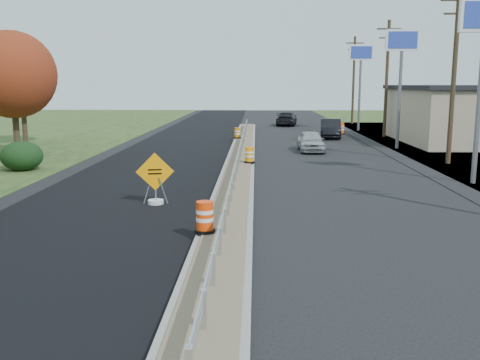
{
  "coord_description": "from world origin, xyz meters",
  "views": [
    {
      "loc": [
        0.87,
        -20.53,
        4.35
      ],
      "look_at": [
        0.34,
        -2.47,
        1.1
      ],
      "focal_mm": 40.0,
      "sensor_mm": 36.0,
      "label": 1
    }
  ],
  "objects_px": {
    "barrel_median_near": "(205,218)",
    "car_dark_mid": "(331,128)",
    "car_dark_far": "(286,119)",
    "barrel_shoulder_far": "(341,129)",
    "barrel_median_far": "(237,133)",
    "barrel_median_mid": "(250,155)",
    "car_silver": "(311,141)",
    "caution_sign": "(155,191)"
  },
  "relations": [
    {
      "from": "barrel_median_near",
      "to": "car_silver",
      "type": "xyz_separation_m",
      "value": [
        5.03,
        20.36,
        0.02
      ]
    },
    {
      "from": "barrel_median_near",
      "to": "barrel_median_mid",
      "type": "height_order",
      "value": "barrel_median_near"
    },
    {
      "from": "barrel_median_near",
      "to": "car_dark_far",
      "type": "bearing_deg",
      "value": 83.73
    },
    {
      "from": "car_dark_mid",
      "to": "barrel_shoulder_far",
      "type": "bearing_deg",
      "value": 73.56
    },
    {
      "from": "barrel_median_mid",
      "to": "barrel_shoulder_far",
      "type": "xyz_separation_m",
      "value": [
        7.79,
        19.07,
        -0.15
      ]
    },
    {
      "from": "barrel_median_near",
      "to": "barrel_shoulder_far",
      "type": "xyz_separation_m",
      "value": [
        8.89,
        32.61,
        -0.17
      ]
    },
    {
      "from": "barrel_median_far",
      "to": "car_dark_far",
      "type": "distance_m",
      "value": 16.7
    },
    {
      "from": "barrel_median_mid",
      "to": "car_silver",
      "type": "height_order",
      "value": "car_silver"
    },
    {
      "from": "barrel_median_far",
      "to": "barrel_shoulder_far",
      "type": "height_order",
      "value": "barrel_median_far"
    },
    {
      "from": "barrel_shoulder_far",
      "to": "car_dark_mid",
      "type": "bearing_deg",
      "value": -113.07
    },
    {
      "from": "barrel_median_mid",
      "to": "barrel_median_far",
      "type": "xyz_separation_m",
      "value": [
        -1.1,
        13.04,
        -0.01
      ]
    },
    {
      "from": "barrel_median_near",
      "to": "car_dark_mid",
      "type": "bearing_deg",
      "value": 75.63
    },
    {
      "from": "barrel_median_near",
      "to": "car_dark_mid",
      "type": "distance_m",
      "value": 30.41
    },
    {
      "from": "car_dark_far",
      "to": "barrel_median_near",
      "type": "bearing_deg",
      "value": 90.31
    },
    {
      "from": "barrel_median_far",
      "to": "car_silver",
      "type": "relative_size",
      "value": 0.2
    },
    {
      "from": "car_silver",
      "to": "car_dark_far",
      "type": "xyz_separation_m",
      "value": [
        -0.35,
        22.25,
        0.05
      ]
    },
    {
      "from": "barrel_median_near",
      "to": "barrel_median_far",
      "type": "xyz_separation_m",
      "value": [
        0.0,
        26.58,
        -0.04
      ]
    },
    {
      "from": "barrel_median_far",
      "to": "barrel_shoulder_far",
      "type": "relative_size",
      "value": 0.8
    },
    {
      "from": "barrel_median_near",
      "to": "barrel_shoulder_far",
      "type": "relative_size",
      "value": 0.88
    },
    {
      "from": "barrel_median_mid",
      "to": "car_dark_far",
      "type": "xyz_separation_m",
      "value": [
        3.58,
        29.07,
        0.09
      ]
    },
    {
      "from": "barrel_median_mid",
      "to": "car_dark_mid",
      "type": "bearing_deg",
      "value": 67.95
    },
    {
      "from": "caution_sign",
      "to": "car_dark_mid",
      "type": "xyz_separation_m",
      "value": [
        9.79,
        24.95,
        0.28
      ]
    },
    {
      "from": "caution_sign",
      "to": "barrel_median_mid",
      "type": "relative_size",
      "value": 2.28
    },
    {
      "from": "barrel_median_mid",
      "to": "car_dark_far",
      "type": "relative_size",
      "value": 0.17
    },
    {
      "from": "barrel_median_near",
      "to": "car_dark_far",
      "type": "height_order",
      "value": "car_dark_far"
    },
    {
      "from": "car_dark_mid",
      "to": "car_dark_far",
      "type": "height_order",
      "value": "car_dark_mid"
    },
    {
      "from": "barrel_shoulder_far",
      "to": "car_dark_far",
      "type": "bearing_deg",
      "value": 112.83
    },
    {
      "from": "caution_sign",
      "to": "barrel_median_far",
      "type": "xyz_separation_m",
      "value": [
        2.24,
        22.08,
        0.13
      ]
    },
    {
      "from": "caution_sign",
      "to": "barrel_median_near",
      "type": "height_order",
      "value": "caution_sign"
    },
    {
      "from": "car_dark_mid",
      "to": "car_dark_far",
      "type": "relative_size",
      "value": 0.93
    },
    {
      "from": "caution_sign",
      "to": "car_dark_mid",
      "type": "bearing_deg",
      "value": 58.38
    },
    {
      "from": "car_silver",
      "to": "caution_sign",
      "type": "bearing_deg",
      "value": -115.18
    },
    {
      "from": "barrel_median_far",
      "to": "car_dark_far",
      "type": "relative_size",
      "value": 0.16
    },
    {
      "from": "car_dark_far",
      "to": "car_dark_mid",
      "type": "bearing_deg",
      "value": 108.89
    },
    {
      "from": "barrel_median_near",
      "to": "barrel_median_mid",
      "type": "relative_size",
      "value": 1.06
    },
    {
      "from": "car_dark_mid",
      "to": "barrel_median_mid",
      "type": "bearing_deg",
      "value": -105.42
    },
    {
      "from": "caution_sign",
      "to": "barrel_median_far",
      "type": "distance_m",
      "value": 22.19
    },
    {
      "from": "barrel_shoulder_far",
      "to": "barrel_median_far",
      "type": "bearing_deg",
      "value": -145.87
    },
    {
      "from": "barrel_median_far",
      "to": "car_dark_mid",
      "type": "height_order",
      "value": "car_dark_mid"
    },
    {
      "from": "barrel_median_mid",
      "to": "car_silver",
      "type": "bearing_deg",
      "value": 60.04
    },
    {
      "from": "barrel_shoulder_far",
      "to": "car_silver",
      "type": "bearing_deg",
      "value": -107.49
    },
    {
      "from": "barrel_median_far",
      "to": "barrel_shoulder_far",
      "type": "distance_m",
      "value": 10.74
    }
  ]
}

